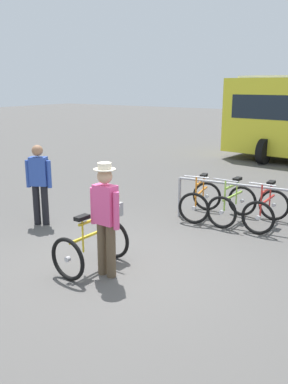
% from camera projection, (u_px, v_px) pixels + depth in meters
% --- Properties ---
extents(ground_plane, '(80.00, 80.00, 0.00)m').
position_uv_depth(ground_plane, '(123.00, 265.00, 6.66)').
color(ground_plane, '#514F4C').
extents(bike_rack_rail, '(2.50, 0.30, 0.88)m').
position_uv_depth(bike_rack_rail, '(235.00, 195.00, 8.41)').
color(bike_rack_rail, '#99999E').
rests_on(bike_rack_rail, ground).
extents(racked_bike_orange, '(0.85, 1.19, 0.97)m').
position_uv_depth(racked_bike_orange, '(201.00, 200.00, 9.01)').
color(racked_bike_orange, black).
rests_on(racked_bike_orange, ground).
extents(racked_bike_lime, '(0.69, 1.11, 0.97)m').
position_uv_depth(racked_bike_lime, '(232.00, 205.00, 8.68)').
color(racked_bike_lime, black).
rests_on(racked_bike_lime, ground).
extents(racked_bike_red, '(0.68, 1.11, 0.97)m').
position_uv_depth(racked_bike_red, '(266.00, 209.00, 8.36)').
color(racked_bike_red, black).
rests_on(racked_bike_red, ground).
extents(featured_bicycle, '(0.70, 1.22, 1.09)m').
position_uv_depth(featured_bicycle, '(97.00, 237.00, 6.53)').
color(featured_bicycle, black).
rests_on(featured_bicycle, ground).
extents(person_with_featured_bike, '(0.53, 0.32, 1.72)m').
position_uv_depth(person_with_featured_bike, '(106.00, 215.00, 6.08)').
color(person_with_featured_bike, brown).
rests_on(person_with_featured_bike, ground).
extents(pedestrian_with_backpack, '(0.48, 0.43, 1.64)m').
position_uv_depth(pedestrian_with_backpack, '(40.00, 180.00, 8.39)').
color(pedestrian_with_backpack, black).
rests_on(pedestrian_with_backpack, ground).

